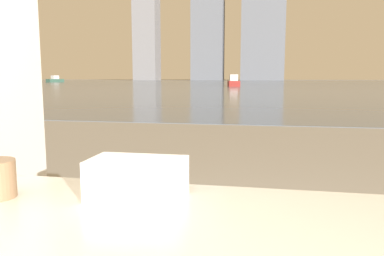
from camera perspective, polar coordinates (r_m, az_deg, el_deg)
The scene contains 5 objects.
towel_stack at distance 1.13m, azimuth -8.32°, elevation -7.64°, with size 0.28×0.16×0.12m.
harbor_water at distance 62.18m, azimuth 10.50°, elevation 6.76°, with size 180.00×110.00×0.01m.
harbor_boat_2 at distance 38.65m, azimuth 6.36°, elevation 6.96°, with size 1.55×3.30×1.19m.
harbor_boat_3 at distance 76.98m, azimuth -20.14°, elevation 6.92°, with size 2.24×3.56×1.26m.
skyline_tower_2 at distance 118.87m, azimuth 10.77°, elevation 13.78°, with size 12.56×13.55×27.43m.
Camera 1 is at (0.34, -0.17, 0.91)m, focal length 35.00 mm.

